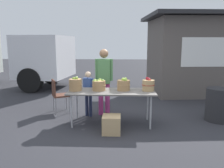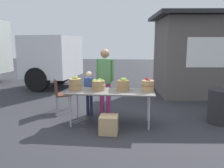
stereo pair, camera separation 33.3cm
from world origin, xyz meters
name	(u,v)px [view 1 (the left image)]	position (x,y,z in m)	size (l,w,h in m)	color
ground_plane	(111,124)	(0.00, 0.00, 0.00)	(40.00, 40.00, 0.00)	#2D2D33
market_table	(111,93)	(0.00, 0.00, 0.71)	(1.90, 0.76, 0.75)	slate
apple_basket_green_0	(75,84)	(-0.79, 0.01, 0.89)	(0.30, 0.30, 0.32)	#A87F51
apple_basket_green_1	(99,85)	(-0.28, 0.04, 0.87)	(0.31, 0.31, 0.25)	#A87F51
apple_basket_green_2	(124,85)	(0.27, 0.07, 0.88)	(0.30, 0.30, 0.29)	#A87F51
apple_basket_red_0	(148,85)	(0.81, 0.06, 0.88)	(0.28, 0.28, 0.29)	tan
vendor_adult	(104,77)	(-0.21, 0.67, 0.97)	(0.43, 0.22, 1.64)	#CC3F8C
child_customer	(88,90)	(-0.59, 0.53, 0.65)	(0.27, 0.22, 1.11)	#262D4C
food_kiosk	(195,54)	(2.85, 3.55, 1.38)	(3.75, 3.20, 2.74)	#59514C
folding_chair	(58,93)	(-1.42, 0.82, 0.51)	(0.54, 0.54, 0.86)	brown
trash_barrel	(218,105)	(2.46, 0.32, 0.38)	(0.57, 0.57, 0.76)	#262628
produce_crate	(111,124)	(0.03, -0.55, 0.18)	(0.36, 0.36, 0.36)	tan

